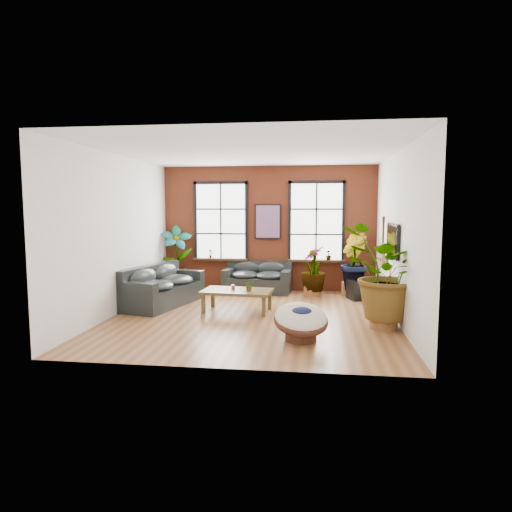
% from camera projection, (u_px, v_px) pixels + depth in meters
% --- Properties ---
extents(room, '(6.04, 6.54, 3.54)m').
position_uv_depth(room, '(253.00, 235.00, 9.82)').
color(room, brown).
rests_on(room, ground).
extents(sofa_back, '(1.91, 1.04, 0.85)m').
position_uv_depth(sofa_back, '(258.00, 278.00, 12.69)').
color(sofa_back, black).
rests_on(sofa_back, ground).
extents(sofa_left, '(1.54, 2.57, 0.95)m').
position_uv_depth(sofa_left, '(161.00, 287.00, 11.01)').
color(sofa_left, black).
rests_on(sofa_left, ground).
extents(coffee_table, '(1.61, 1.01, 0.60)m').
position_uv_depth(coffee_table, '(237.00, 292.00, 10.26)').
color(coffee_table, '#463919').
rests_on(coffee_table, ground).
extents(papasan_chair, '(1.15, 1.16, 0.72)m').
position_uv_depth(papasan_chair, '(301.00, 320.00, 8.00)').
color(papasan_chair, '#482619').
rests_on(papasan_chair, ground).
extents(poster, '(0.74, 0.06, 0.98)m').
position_uv_depth(poster, '(268.00, 222.00, 12.79)').
color(poster, black).
rests_on(poster, room).
extents(tv_wall_unit, '(0.13, 1.86, 1.20)m').
position_uv_depth(tv_wall_unit, '(390.00, 245.00, 9.91)').
color(tv_wall_unit, black).
rests_on(tv_wall_unit, room).
extents(media_box, '(0.73, 0.67, 0.50)m').
position_uv_depth(media_box, '(361.00, 290.00, 11.67)').
color(media_box, black).
rests_on(media_box, ground).
extents(pot_back_left, '(0.74, 0.74, 0.42)m').
position_uv_depth(pot_back_left, '(177.00, 283.00, 13.03)').
color(pot_back_left, brown).
rests_on(pot_back_left, ground).
extents(pot_back_right, '(0.66, 0.66, 0.36)m').
position_uv_depth(pot_back_right, '(351.00, 289.00, 12.19)').
color(pot_back_right, brown).
rests_on(pot_back_right, ground).
extents(pot_right_wall, '(0.71, 0.71, 0.40)m').
position_uv_depth(pot_right_wall, '(384.00, 318.00, 8.87)').
color(pot_right_wall, brown).
rests_on(pot_right_wall, ground).
extents(pot_mid, '(0.57, 0.57, 0.33)m').
position_uv_depth(pot_mid, '(312.00, 290.00, 12.11)').
color(pot_mid, brown).
rests_on(pot_mid, ground).
extents(floor_plant_back_left, '(1.05, 0.88, 1.70)m').
position_uv_depth(floor_plant_back_left, '(177.00, 255.00, 12.91)').
color(floor_plant_back_left, '#12471B').
rests_on(floor_plant_back_left, ground).
extents(floor_plant_back_right, '(0.86, 0.98, 1.54)m').
position_uv_depth(floor_plant_back_right, '(353.00, 262.00, 12.07)').
color(floor_plant_back_right, '#12471B').
rests_on(floor_plant_back_right, ground).
extents(floor_plant_right_wall, '(2.19, 2.22, 1.86)m').
position_uv_depth(floor_plant_right_wall, '(386.00, 273.00, 8.75)').
color(floor_plant_right_wall, '#12471B').
rests_on(floor_plant_right_wall, ground).
extents(floor_plant_mid, '(0.82, 0.82, 1.19)m').
position_uv_depth(floor_plant_mid, '(313.00, 269.00, 12.04)').
color(floor_plant_mid, '#12471B').
rests_on(floor_plant_mid, ground).
extents(table_plant, '(0.28, 0.26, 0.25)m').
position_uv_depth(table_plant, '(249.00, 285.00, 10.13)').
color(table_plant, '#12471B').
rests_on(table_plant, coffee_table).
extents(sill_plant_left, '(0.17, 0.17, 0.27)m').
position_uv_depth(sill_plant_left, '(210.00, 253.00, 13.05)').
color(sill_plant_left, '#12471B').
rests_on(sill_plant_left, room).
extents(sill_plant_right, '(0.19, 0.19, 0.27)m').
position_uv_depth(sill_plant_right, '(329.00, 255.00, 12.62)').
color(sill_plant_right, '#12471B').
rests_on(sill_plant_right, room).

